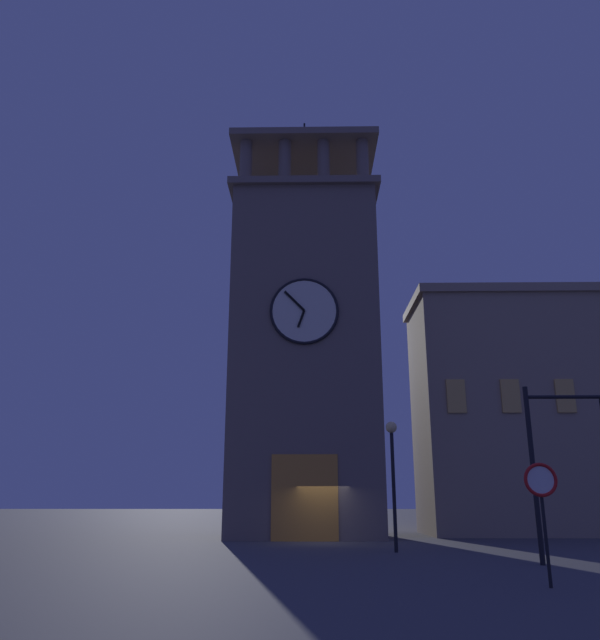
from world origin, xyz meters
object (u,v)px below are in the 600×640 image
adjacent_wing_building (595,411)px  street_lamp (393,459)px  traffic_signal_near (558,444)px  clocktower (305,353)px  no_horn_sign (541,489)px

adjacent_wing_building → street_lamp: size_ratio=4.31×
traffic_signal_near → street_lamp: size_ratio=1.12×
adjacent_wing_building → street_lamp: adjacent_wing_building is taller
clocktower → traffic_signal_near: clocktower is taller
adjacent_wing_building → no_horn_sign: 24.57m
no_horn_sign → traffic_signal_near: bearing=-116.2°
clocktower → no_horn_sign: bearing=106.2°
traffic_signal_near → street_lamp: (4.63, -4.58, -0.17)m
clocktower → no_horn_sign: (-5.63, 19.36, -7.78)m
clocktower → street_lamp: clocktower is taller
adjacent_wing_building → street_lamp: bearing=41.1°
traffic_signal_near → no_horn_sign: (2.46, 5.00, -1.45)m
clocktower → no_horn_sign: size_ratio=9.15×
clocktower → no_horn_sign: clocktower is taller
adjacent_wing_building → traffic_signal_near: (8.81, 16.31, -3.27)m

